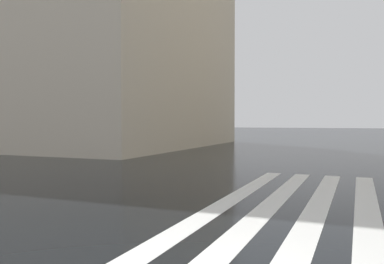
{
  "coord_description": "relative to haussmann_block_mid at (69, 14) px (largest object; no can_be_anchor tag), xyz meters",
  "views": [
    {
      "loc": [
        -4.11,
        -1.5,
        1.89
      ],
      "look_at": [
        8.82,
        3.86,
        1.51
      ],
      "focal_mm": 37.79,
      "sensor_mm": 36.0,
      "label": 1
    }
  ],
  "objects": [
    {
      "name": "haussmann_block_mid",
      "position": [
        0.0,
        0.0,
        0.0
      ],
      "size": [
        19.03,
        21.68,
        21.27
      ],
      "color": "beige",
      "rests_on": "ground_plane"
    },
    {
      "name": "zebra_crossing",
      "position": [
        -18.02,
        -20.58,
        -10.41
      ],
      "size": [
        13.0,
        4.5,
        0.01
      ],
      "color": "silver",
      "rests_on": "ground_plane"
    }
  ]
}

